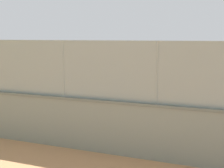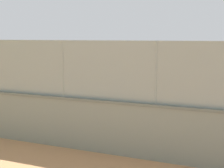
{
  "view_description": "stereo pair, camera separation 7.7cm",
  "coord_description": "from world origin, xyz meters",
  "px_view_note": "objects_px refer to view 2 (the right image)",
  "views": [
    {
      "loc": [
        -6.75,
        22.36,
        3.63
      ],
      "look_at": [
        -0.86,
        9.21,
        1.48
      ],
      "focal_mm": 51.35,
      "sensor_mm": 36.0,
      "label": 1
    },
    {
      "loc": [
        -6.82,
        22.33,
        3.63
      ],
      "look_at": [
        -0.86,
        9.21,
        1.48
      ],
      "focal_mm": 51.35,
      "sensor_mm": 36.0,
      "label": 2
    }
  ],
  "objects_px": {
    "player_near_wall_returning": "(131,92)",
    "spare_ball_by_wall": "(157,148)",
    "player_crossing_court": "(176,88)",
    "sports_ball": "(131,93)"
  },
  "relations": [
    {
      "from": "player_near_wall_returning",
      "to": "player_crossing_court",
      "type": "xyz_separation_m",
      "value": [
        -1.98,
        -1.27,
        0.14
      ]
    },
    {
      "from": "player_near_wall_returning",
      "to": "spare_ball_by_wall",
      "type": "distance_m",
      "value": 6.23
    },
    {
      "from": "player_crossing_court",
      "to": "spare_ball_by_wall",
      "type": "relative_size",
      "value": 8.96
    },
    {
      "from": "player_near_wall_returning",
      "to": "player_crossing_court",
      "type": "bearing_deg",
      "value": -147.31
    },
    {
      "from": "player_crossing_court",
      "to": "spare_ball_by_wall",
      "type": "distance_m",
      "value": 6.82
    },
    {
      "from": "player_crossing_court",
      "to": "sports_ball",
      "type": "bearing_deg",
      "value": 62.16
    },
    {
      "from": "spare_ball_by_wall",
      "to": "player_crossing_court",
      "type": "bearing_deg",
      "value": -81.51
    },
    {
      "from": "player_near_wall_returning",
      "to": "sports_ball",
      "type": "relative_size",
      "value": 9.92
    },
    {
      "from": "player_near_wall_returning",
      "to": "spare_ball_by_wall",
      "type": "xyz_separation_m",
      "value": [
        -2.98,
        5.42,
        -0.76
      ]
    },
    {
      "from": "player_near_wall_returning",
      "to": "player_crossing_court",
      "type": "height_order",
      "value": "player_crossing_court"
    }
  ]
}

